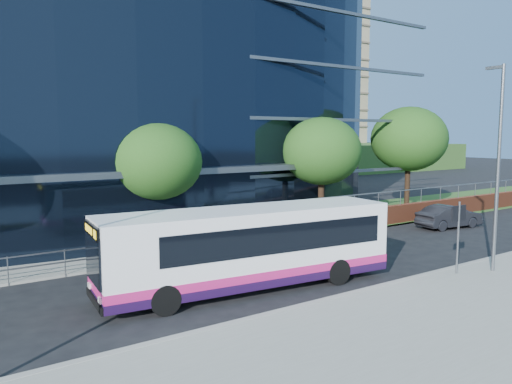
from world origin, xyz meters
TOP-DOWN VIEW (x-y plane):
  - ground at (0.00, 0.00)m, footprint 200.00×200.00m
  - pavement_near at (0.00, -5.00)m, footprint 80.00×8.00m
  - kerb at (0.00, -1.00)m, footprint 80.00×0.25m
  - yellow_line_outer at (0.00, -0.80)m, footprint 80.00×0.08m
  - yellow_line_inner at (0.00, -0.65)m, footprint 80.00×0.08m
  - far_forecourt at (-6.00, 11.00)m, footprint 50.00×8.00m
  - grass_verge at (24.00, 11.00)m, footprint 36.00×8.00m
  - glass_office at (-4.00, 20.85)m, footprint 44.00×23.10m
  - retaining_wall at (20.00, 7.30)m, footprint 34.00×0.40m
  - guard_railings at (-8.00, 7.00)m, footprint 24.00×0.05m
  - apartment_block at (32.00, 57.21)m, footprint 60.00×42.00m
  - street_sign at (4.50, -1.59)m, footprint 0.85×0.09m
  - tree_far_b at (-3.00, 9.50)m, footprint 4.29×4.29m
  - tree_far_c at (7.00, 9.00)m, footprint 4.62×4.62m
  - tree_far_d at (16.00, 10.00)m, footprint 5.28×5.28m
  - tree_dist_e at (24.00, 40.00)m, footprint 4.62×4.62m
  - tree_dist_f at (40.00, 42.00)m, footprint 4.29×4.29m
  - streetlight_east at (6.00, -2.17)m, footprint 0.15×0.77m
  - city_bus at (-2.86, 1.69)m, footprint 10.93×3.56m
  - parked_car at (13.35, 4.77)m, footprint 4.32×1.97m

SIDE VIEW (x-z plane):
  - ground at x=0.00m, z-range 0.00..0.00m
  - yellow_line_outer at x=0.00m, z-range 0.00..0.01m
  - yellow_line_inner at x=0.00m, z-range 0.00..0.01m
  - far_forecourt at x=-6.00m, z-range 0.00..0.10m
  - grass_verge at x=24.00m, z-range 0.00..0.12m
  - pavement_near at x=0.00m, z-range 0.00..0.15m
  - kerb at x=0.00m, z-range 0.00..0.16m
  - retaining_wall at x=20.00m, z-range -0.44..1.67m
  - parked_car at x=13.35m, z-range 0.00..1.37m
  - guard_railings at x=-8.00m, z-range 0.27..1.37m
  - city_bus at x=-2.86m, z-range 0.09..2.99m
  - street_sign at x=4.50m, z-range 0.75..3.55m
  - tree_far_b at x=-3.00m, z-range 1.19..7.23m
  - tree_dist_f at x=40.00m, z-range 1.19..7.23m
  - streetlight_east at x=6.00m, z-range 0.44..8.44m
  - tree_far_c at x=7.00m, z-range 1.28..7.79m
  - tree_dist_e at x=24.00m, z-range 1.28..7.79m
  - tree_far_d at x=16.00m, z-range 1.47..8.91m
  - glass_office at x=-4.00m, z-range 0.00..16.00m
  - apartment_block at x=32.00m, z-range -3.89..26.11m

